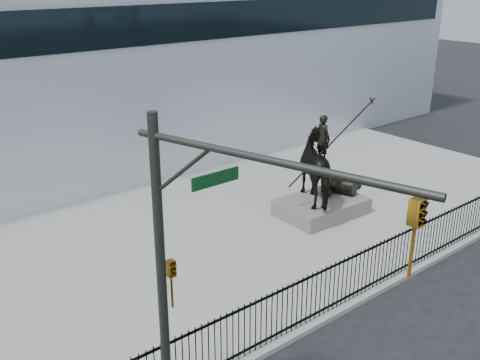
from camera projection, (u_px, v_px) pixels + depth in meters
ground at (388, 321)px, 15.53m from camera, size 120.00×120.00×0.00m
plaza at (231, 233)px, 20.56m from camera, size 30.00×12.00×0.15m
building at (71, 66)px, 28.39m from camera, size 44.00×14.00×9.00m
picket_fence at (355, 275)px, 16.11m from camera, size 22.10×0.10×1.50m
statue_plinth at (321, 207)px, 21.85m from camera, size 3.37×2.40×0.61m
equestrian_statue at (325, 168)px, 21.32m from camera, size 4.19×2.69×3.55m
traffic_signal_left at (199, 287)px, 9.65m from camera, size 1.52×4.84×7.00m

